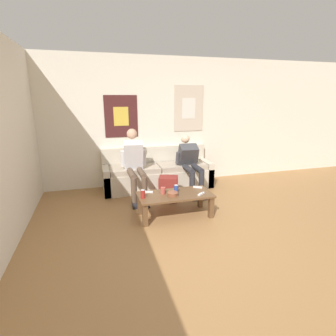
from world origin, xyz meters
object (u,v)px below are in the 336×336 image
at_px(drink_can_red, 143,194).
at_px(game_controller_far_center, 148,192).
at_px(game_controller_near_left, 201,194).
at_px(person_seated_adult, 135,162).
at_px(game_controller_near_right, 198,187).
at_px(backpack, 168,189).
at_px(pillar_candle, 163,190).
at_px(couch, 158,174).
at_px(ceramic_bowl, 173,194).
at_px(drink_can_blue, 176,189).
at_px(person_seated_teen, 190,162).
at_px(coffee_table, 175,198).

bearing_deg(drink_can_red, game_controller_far_center, 58.15).
relative_size(drink_can_red, game_controller_near_left, 0.90).
distance_m(person_seated_adult, game_controller_near_right, 1.25).
height_order(backpack, game_controller_near_right, backpack).
height_order(person_seated_adult, pillar_candle, person_seated_adult).
bearing_deg(game_controller_near_left, couch, 101.80).
height_order(couch, game_controller_far_center, couch).
relative_size(backpack, ceramic_bowl, 2.60).
bearing_deg(pillar_candle, drink_can_blue, -5.73).
height_order(person_seated_adult, drink_can_red, person_seated_adult).
relative_size(person_seated_teen, pillar_candle, 9.43).
height_order(person_seated_adult, person_seated_teen, person_seated_adult).
bearing_deg(person_seated_teen, drink_can_blue, -121.08).
relative_size(coffee_table, pillar_candle, 9.97).
distance_m(pillar_candle, game_controller_near_left, 0.58).
bearing_deg(ceramic_bowl, person_seated_adult, 110.49).
distance_m(person_seated_adult, drink_can_blue, 1.09).
bearing_deg(drink_can_blue, person_seated_teen, 58.92).
distance_m(person_seated_teen, game_controller_near_left, 1.19).
relative_size(drink_can_red, game_controller_near_right, 0.89).
height_order(backpack, game_controller_near_left, backpack).
xyz_separation_m(game_controller_near_left, game_controller_far_center, (-0.75, 0.30, 0.00)).
distance_m(backpack, pillar_candle, 0.63).
xyz_separation_m(couch, game_controller_near_right, (0.38, -1.20, 0.09)).
xyz_separation_m(coffee_table, drink_can_red, (-0.50, -0.03, 0.12)).
relative_size(backpack, drink_can_red, 3.50).
distance_m(person_seated_teen, ceramic_bowl, 1.27).
distance_m(coffee_table, game_controller_near_right, 0.47).
height_order(drink_can_blue, game_controller_far_center, drink_can_blue).
bearing_deg(ceramic_bowl, game_controller_near_right, 23.88).
relative_size(couch, drink_can_red, 17.29).
relative_size(ceramic_bowl, drink_can_blue, 1.35).
height_order(coffee_table, person_seated_teen, person_seated_teen).
height_order(pillar_candle, game_controller_near_left, pillar_candle).
height_order(ceramic_bowl, drink_can_blue, drink_can_blue).
bearing_deg(pillar_candle, person_seated_teen, 50.37).
height_order(coffee_table, drink_can_blue, drink_can_blue).
bearing_deg(ceramic_bowl, game_controller_far_center, 145.25).
bearing_deg(pillar_candle, drink_can_red, -164.00).
relative_size(couch, game_controller_near_right, 15.38).
relative_size(ceramic_bowl, game_controller_far_center, 1.16).
relative_size(couch, coffee_table, 1.91).
xyz_separation_m(coffee_table, game_controller_near_left, (0.37, -0.14, 0.07)).
height_order(couch, ceramic_bowl, couch).
height_order(ceramic_bowl, game_controller_near_right, ceramic_bowl).
bearing_deg(ceramic_bowl, coffee_table, 44.79).
bearing_deg(game_controller_far_center, couch, 69.91).
relative_size(person_seated_teen, drink_can_red, 8.56).
bearing_deg(backpack, drink_can_red, -131.40).
xyz_separation_m(couch, backpack, (0.01, -0.74, -0.07)).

